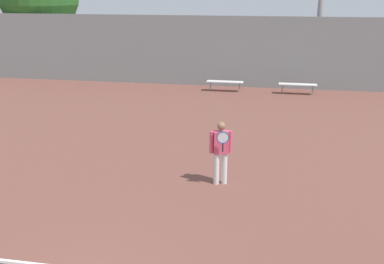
% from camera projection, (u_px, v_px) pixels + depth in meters
% --- Properties ---
extents(tennis_player, '(0.56, 0.47, 1.66)m').
position_uv_depth(tennis_player, '(221.00, 149.00, 11.33)').
color(tennis_player, silver).
rests_on(tennis_player, ground_plane).
extents(bench_courtside_near, '(1.77, 0.40, 0.50)m').
position_uv_depth(bench_courtside_near, '(225.00, 82.00, 21.82)').
color(bench_courtside_near, white).
rests_on(bench_courtside_near, ground_plane).
extents(bench_courtside_far, '(1.77, 0.40, 0.50)m').
position_uv_depth(bench_courtside_far, '(298.00, 85.00, 21.22)').
color(bench_courtside_far, white).
rests_on(bench_courtside_far, ground_plane).
extents(back_fence, '(33.28, 0.06, 3.52)m').
position_uv_depth(back_fence, '(212.00, 51.00, 22.71)').
color(back_fence, gray).
rests_on(back_fence, ground_plane).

